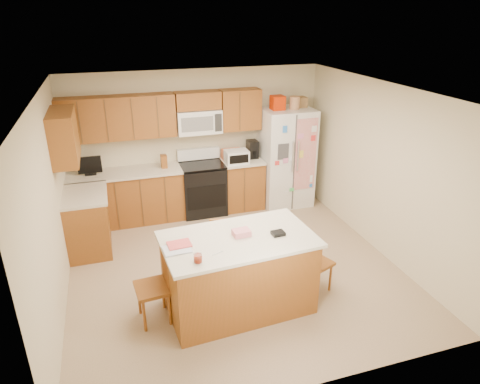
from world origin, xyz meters
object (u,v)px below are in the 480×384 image
object	(u,v)px
island	(238,273)
refrigerator	(286,156)
stove	(203,187)
windsor_chair_right	(314,262)
windsor_chair_left	(155,287)
windsor_chair_back	(225,248)

from	to	relation	value
island	refrigerator	bearing A→B (deg)	57.08
stove	windsor_chair_right	distance (m)	2.88
island	stove	bearing A→B (deg)	86.01
island	windsor_chair_left	world-z (taller)	island
windsor_chair_back	refrigerator	bearing A→B (deg)	49.61
stove	island	distance (m)	2.80
refrigerator	windsor_chair_left	world-z (taller)	refrigerator
stove	windsor_chair_left	size ratio (longest dim) A/B	1.18
refrigerator	windsor_chair_back	size ratio (longest dim) A/B	2.12
island	windsor_chair_right	bearing A→B (deg)	1.92
windsor_chair_back	stove	bearing A→B (deg)	85.10
island	windsor_chair_right	xyz separation A→B (m)	(1.04, 0.03, -0.07)
stove	island	xyz separation A→B (m)	(-0.19, -2.79, 0.02)
stove	windsor_chair_left	distance (m)	2.97
refrigerator	windsor_chair_right	world-z (taller)	refrigerator
stove	refrigerator	xyz separation A→B (m)	(1.57, -0.06, 0.45)
refrigerator	windsor_chair_left	size ratio (longest dim) A/B	2.13
island	windsor_chair_left	distance (m)	1.00
stove	windsor_chair_left	bearing A→B (deg)	-113.65
refrigerator	island	distance (m)	3.28
stove	windsor_chair_back	distance (m)	2.13
refrigerator	windsor_chair_right	xyz separation A→B (m)	(-0.73, -2.69, -0.51)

